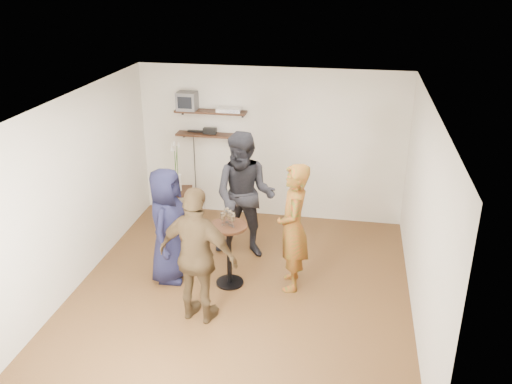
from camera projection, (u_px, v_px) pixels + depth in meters
room at (240, 204)px, 6.87m from camera, size 4.58×5.08×2.68m
shelf_upper at (211, 112)px, 8.97m from camera, size 1.20×0.25×0.04m
shelf_lower at (211, 135)px, 9.13m from camera, size 1.20×0.25×0.04m
crt_monitor at (187, 101)px, 8.97m from camera, size 0.32×0.30×0.30m
dvd_deck at (229, 110)px, 8.90m from camera, size 0.40×0.24×0.06m
radio at (210, 131)px, 9.10m from camera, size 0.22×0.10×0.10m
power_strip at (196, 131)px, 9.21m from camera, size 0.30×0.05×0.03m
side_table at (178, 195)px, 9.22m from camera, size 0.58×0.58×0.57m
vase_lilies at (177, 174)px, 9.06m from camera, size 0.19×0.19×0.93m
drinks_table at (229, 246)px, 7.33m from camera, size 0.50×0.50×0.91m
wine_glass_fl at (223, 217)px, 7.15m from camera, size 0.06×0.06×0.18m
wine_glass_fr at (233, 217)px, 7.10m from camera, size 0.07×0.07×0.20m
wine_glass_bl at (227, 213)px, 7.22m from camera, size 0.07×0.07×0.20m
wine_glass_br at (230, 216)px, 7.15m from camera, size 0.07×0.07×0.20m
person_plaid at (293, 228)px, 7.17m from camera, size 0.51×0.70×1.78m
person_dark at (245, 196)px, 7.95m from camera, size 0.97×0.78×1.93m
person_navy at (167, 225)px, 7.38m from camera, size 0.52×0.80×1.65m
person_brown at (198, 256)px, 6.48m from camera, size 1.10×0.64×1.76m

